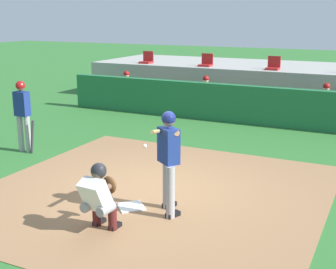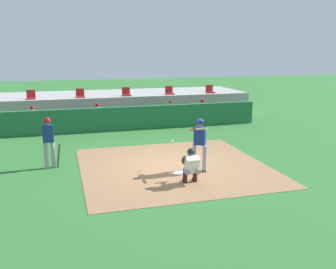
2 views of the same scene
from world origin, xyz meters
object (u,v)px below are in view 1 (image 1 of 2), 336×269
object	(u,v)px
stadium_seat_0	(147,60)
stadium_seat_1	(206,63)
batter_at_plate	(168,156)
dugout_player_2	(325,104)
on_deck_batter	(23,112)
dugout_player_0	(125,88)
catcher_crouched	(100,194)
stadium_seat_2	(273,66)
home_plate	(131,207)
dugout_player_1	(204,94)

from	to	relation	value
stadium_seat_0	stadium_seat_1	xyz separation A→B (m)	(2.60, 0.00, 0.00)
batter_at_plate	dugout_player_2	bearing A→B (deg)	79.85
on_deck_batter	dugout_player_0	size ratio (longest dim) A/B	1.37
on_deck_batter	catcher_crouched	bearing A→B (deg)	-34.07
stadium_seat_2	on_deck_batter	bearing A→B (deg)	-116.49
catcher_crouched	stadium_seat_0	xyz separation A→B (m)	(-5.21, 11.14, 0.93)
batter_at_plate	stadium_seat_2	xyz separation A→B (m)	(-0.69, 10.08, 0.50)
home_plate	stadium_seat_0	bearing A→B (deg)	117.06
catcher_crouched	stadium_seat_0	world-z (taller)	stadium_seat_0
dugout_player_1	stadium_seat_2	xyz separation A→B (m)	(1.85, 2.03, 0.86)
stadium_seat_1	catcher_crouched	bearing A→B (deg)	-76.82
batter_at_plate	stadium_seat_0	world-z (taller)	stadium_seat_0
catcher_crouched	dugout_player_2	size ratio (longest dim) A/B	1.56
stadium_seat_0	stadium_seat_1	bearing A→B (deg)	0.00
home_plate	dugout_player_1	distance (m)	8.38
catcher_crouched	dugout_player_2	bearing A→B (deg)	76.87
stadium_seat_0	dugout_player_0	bearing A→B (deg)	-85.50
catcher_crouched	stadium_seat_1	world-z (taller)	stadium_seat_1
catcher_crouched	dugout_player_2	xyz separation A→B (m)	(2.12, 9.11, 0.06)
batter_at_plate	dugout_player_1	bearing A→B (deg)	107.55
home_plate	on_deck_batter	world-z (taller)	on_deck_batter
home_plate	on_deck_batter	bearing A→B (deg)	155.96
dugout_player_0	stadium_seat_1	world-z (taller)	stadium_seat_1
catcher_crouched	on_deck_batter	world-z (taller)	on_deck_batter
batter_at_plate	dugout_player_2	world-z (taller)	batter_at_plate
stadium_seat_0	catcher_crouched	bearing A→B (deg)	-64.94
batter_at_plate	dugout_player_1	distance (m)	8.45
dugout_player_0	on_deck_batter	bearing A→B (deg)	-81.96
on_deck_batter	stadium_seat_1	xyz separation A→B (m)	(1.55, 8.33, 0.51)
on_deck_batter	dugout_player_1	xyz separation A→B (m)	(2.30, 6.29, -0.35)
stadium_seat_0	home_plate	bearing A→B (deg)	-62.94
batter_at_plate	catcher_crouched	distance (m)	1.33
stadium_seat_0	stadium_seat_2	bearing A→B (deg)	0.00
on_deck_batter	stadium_seat_0	world-z (taller)	stadium_seat_0
on_deck_batter	stadium_seat_0	distance (m)	8.41
dugout_player_2	stadium_seat_2	size ratio (longest dim) A/B	2.71
dugout_player_1	dugout_player_0	bearing A→B (deg)	180.00
stadium_seat_1	stadium_seat_2	distance (m)	2.60
stadium_seat_0	stadium_seat_2	xyz separation A→B (m)	(5.20, 0.00, 0.00)
stadium_seat_2	dugout_player_1	bearing A→B (deg)	-132.32
on_deck_batter	batter_at_plate	bearing A→B (deg)	-19.90
on_deck_batter	dugout_player_2	world-z (taller)	on_deck_batter
stadium_seat_1	stadium_seat_0	bearing A→B (deg)	180.00
catcher_crouched	dugout_player_0	distance (m)	10.41
dugout_player_0	dugout_player_2	world-z (taller)	same
dugout_player_1	stadium_seat_1	xyz separation A→B (m)	(-0.75, 2.03, 0.86)
dugout_player_2	batter_at_plate	bearing A→B (deg)	-100.15
dugout_player_0	stadium_seat_0	distance (m)	2.21
batter_at_plate	stadium_seat_2	bearing A→B (deg)	93.93
dugout_player_0	dugout_player_1	distance (m)	3.19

